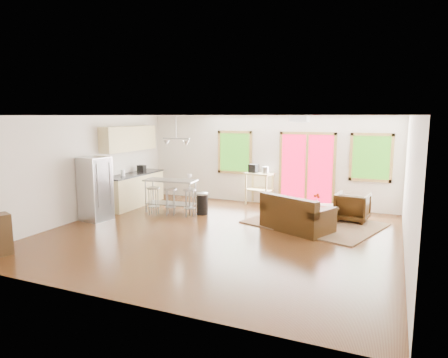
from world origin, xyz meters
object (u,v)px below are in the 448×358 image
at_px(ottoman, 288,210).
at_px(island, 171,190).
at_px(kitchen_cart, 259,177).
at_px(refrigerator, 95,189).
at_px(rug, 314,223).
at_px(loveseat, 296,216).
at_px(coffee_table, 318,208).
at_px(armchair, 352,206).

height_order(ottoman, island, island).
distance_m(ottoman, kitchen_cart, 1.75).
height_order(refrigerator, island, refrigerator).
bearing_deg(rug, island, -175.33).
xyz_separation_m(rug, loveseat, (-0.28, -0.71, 0.31)).
bearing_deg(coffee_table, island, -171.46).
xyz_separation_m(refrigerator, island, (1.29, 1.46, -0.18)).
height_order(coffee_table, ottoman, coffee_table).
distance_m(coffee_table, island, 3.90).
xyz_separation_m(coffee_table, refrigerator, (-5.14, -2.04, 0.45)).
xyz_separation_m(island, kitchen_cart, (1.90, 1.82, 0.20)).
relative_size(loveseat, ottoman, 2.96).
relative_size(coffee_table, ottoman, 1.86).
bearing_deg(kitchen_cart, rug, -38.12).
relative_size(armchair, ottoman, 1.33).
distance_m(rug, ottoman, 0.85).
bearing_deg(coffee_table, ottoman, 171.05).
bearing_deg(coffee_table, refrigerator, -158.33).
distance_m(coffee_table, refrigerator, 5.55).
bearing_deg(rug, loveseat, -111.80).
distance_m(armchair, ottoman, 1.58).
distance_m(loveseat, ottoman, 1.19).
relative_size(ottoman, island, 0.41).
xyz_separation_m(coffee_table, ottoman, (-0.76, 0.12, -0.15)).
xyz_separation_m(ottoman, refrigerator, (-4.38, -2.16, 0.60)).
height_order(loveseat, ottoman, loveseat).
bearing_deg(coffee_table, armchair, 24.71).
xyz_separation_m(rug, coffee_table, (0.03, 0.27, 0.34)).
bearing_deg(kitchen_cart, armchair, -17.78).
bearing_deg(ottoman, island, -167.26).
distance_m(rug, armchair, 1.10).
bearing_deg(armchair, ottoman, 15.47).
bearing_deg(coffee_table, kitchen_cart, 147.51).
distance_m(loveseat, island, 3.57).
relative_size(loveseat, kitchen_cart, 1.48).
height_order(loveseat, refrigerator, refrigerator).
relative_size(refrigerator, kitchen_cart, 1.34).
relative_size(rug, ottoman, 4.88).
relative_size(ottoman, kitchen_cart, 0.50).
height_order(loveseat, coffee_table, loveseat).
bearing_deg(armchair, refrigerator, 28.65).
bearing_deg(island, kitchen_cart, 43.79).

